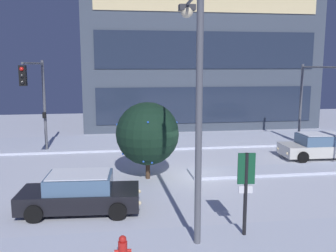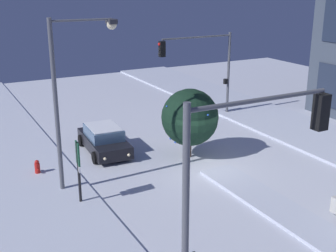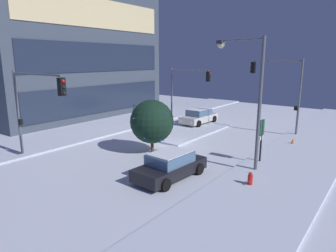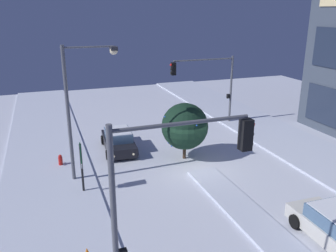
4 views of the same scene
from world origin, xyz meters
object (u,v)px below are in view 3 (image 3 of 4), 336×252
object	(u,v)px
traffic_light_corner_far_left	(34,99)
street_lamp_arched	(248,85)
traffic_light_corner_far_right	(187,84)
traffic_light_corner_near_right	(280,83)
parking_info_sign	(261,136)
decorated_tree_median	(152,122)
car_near	(170,166)
car_far	(199,116)
construction_cone	(293,142)
fire_hydrant	(250,180)

from	to	relation	value
traffic_light_corner_far_left	street_lamp_arched	size ratio (longest dim) A/B	0.75
traffic_light_corner_far_right	traffic_light_corner_near_right	xyz separation A→B (m)	(-0.17, -9.85, 0.53)
parking_info_sign	decorated_tree_median	world-z (taller)	decorated_tree_median
car_near	car_far	distance (m)	14.98
traffic_light_corner_far_left	decorated_tree_median	xyz separation A→B (m)	(5.95, -4.49, -1.83)
car_far	construction_cone	bearing A→B (deg)	77.14
fire_hydrant	construction_cone	xyz separation A→B (m)	(9.43, 0.40, -0.12)
decorated_tree_median	parking_info_sign	bearing A→B (deg)	-70.25
decorated_tree_median	construction_cone	distance (m)	11.12
traffic_light_corner_far_left	fire_hydrant	size ratio (longest dim) A/B	7.14
car_far	traffic_light_corner_near_right	distance (m)	8.69
car_far	traffic_light_corner_near_right	xyz separation A→B (m)	(0.62, -7.81, 3.78)
decorated_tree_median	street_lamp_arched	bearing A→B (deg)	-82.05
traffic_light_corner_far_right	street_lamp_arched	bearing A→B (deg)	-43.30
traffic_light_corner_far_right	car_far	bearing A→B (deg)	-21.23
traffic_light_corner_near_right	fire_hydrant	size ratio (longest dim) A/B	8.05
street_lamp_arched	fire_hydrant	distance (m)	5.39
street_lamp_arched	decorated_tree_median	world-z (taller)	street_lamp_arched
car_near	traffic_light_corner_far_left	xyz separation A→B (m)	(-3.00, 8.30, 3.37)
decorated_tree_median	construction_cone	bearing A→B (deg)	-42.98
car_near	traffic_light_corner_far_left	size ratio (longest dim) A/B	0.80
traffic_light_corner_far_left	decorated_tree_median	distance (m)	7.67
street_lamp_arched	parking_info_sign	distance (m)	3.63
car_far	traffic_light_corner_far_right	xyz separation A→B (m)	(0.79, 2.04, 3.25)
traffic_light_corner_far_right	traffic_light_corner_near_right	size ratio (longest dim) A/B	0.85
car_far	traffic_light_corner_far_right	world-z (taller)	traffic_light_corner_far_right
traffic_light_corner_far_right	fire_hydrant	size ratio (longest dim) A/B	6.85
car_far	parking_info_sign	xyz separation A→B (m)	(-8.10, -9.53, 1.10)
street_lamp_arched	construction_cone	world-z (taller)	street_lamp_arched
traffic_light_corner_far_left	parking_info_sign	size ratio (longest dim) A/B	2.05
car_near	street_lamp_arched	world-z (taller)	street_lamp_arched
car_near	traffic_light_corner_near_right	size ratio (longest dim) A/B	0.71
traffic_light_corner_near_right	parking_info_sign	distance (m)	9.29
construction_cone	car_far	bearing A→B (deg)	75.61
construction_cone	car_near	bearing A→B (deg)	161.55
construction_cone	traffic_light_corner_far_right	bearing A→B (deg)	74.42
car_near	decorated_tree_median	xyz separation A→B (m)	(2.94, 3.81, 1.54)
traffic_light_corner_far_left	construction_cone	size ratio (longest dim) A/B	10.59
traffic_light_corner_far_left	construction_cone	world-z (taller)	traffic_light_corner_far_left
car_near	traffic_light_corner_far_right	distance (m)	16.95
car_far	traffic_light_corner_near_right	world-z (taller)	traffic_light_corner_near_right
car_far	fire_hydrant	distance (m)	15.94
traffic_light_corner_far_right	decorated_tree_median	xyz separation A→B (m)	(-11.38, -4.65, -1.71)
car_far	street_lamp_arched	world-z (taller)	street_lamp_arched
car_far	street_lamp_arched	distance (m)	13.97
car_far	street_lamp_arched	size ratio (longest dim) A/B	0.61
parking_info_sign	decorated_tree_median	distance (m)	7.37
car_far	fire_hydrant	world-z (taller)	car_far
fire_hydrant	street_lamp_arched	bearing A→B (deg)	30.84
traffic_light_corner_near_right	parking_info_sign	world-z (taller)	traffic_light_corner_near_right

